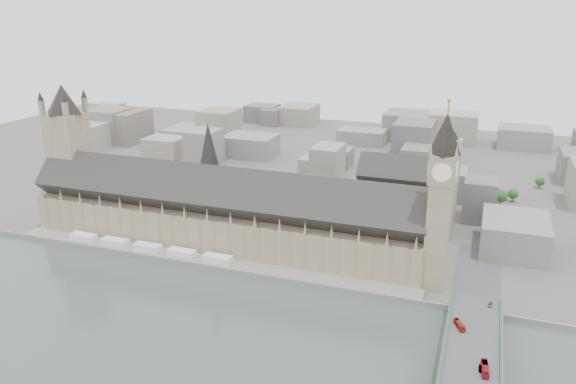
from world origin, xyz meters
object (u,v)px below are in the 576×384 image
(palace_of_westminster, at_px, (221,214))
(red_bus_south, at_px, (485,368))
(red_bus_north, at_px, (459,325))
(victoria_tower, at_px, (69,148))
(car_silver, at_px, (481,368))
(car_approach, at_px, (490,305))
(elizabeth_tower, at_px, (441,190))
(westminster_abbey, at_px, (409,194))

(palace_of_westminster, distance_m, red_bus_south, 194.19)
(red_bus_north, bearing_deg, victoria_tower, 141.15)
(car_silver, bearing_deg, car_approach, 85.82)
(palace_of_westminster, relative_size, red_bus_north, 27.20)
(elizabeth_tower, height_order, red_bus_north, elizabeth_tower)
(car_approach, bearing_deg, red_bus_south, -84.09)
(red_bus_south, bearing_deg, elizabeth_tower, 103.33)
(palace_of_westminster, xyz_separation_m, red_bus_north, (155.39, -67.08, -11.10))
(elizabeth_tower, xyz_separation_m, car_approach, (30.68, -29.94, -47.15))
(red_bus_north, bearing_deg, car_approach, 38.38)
(elizabeth_tower, relative_size, red_bus_north, 11.04)
(elizabeth_tower, bearing_deg, red_bus_north, -72.57)
(elizabeth_tower, relative_size, red_bus_south, 9.53)
(car_silver, bearing_deg, red_bus_south, -26.10)
(victoria_tower, bearing_deg, palace_of_westminster, -2.96)
(red_bus_south, relative_size, car_approach, 2.40)
(palace_of_westminster, xyz_separation_m, red_bus_south, (167.31, -97.97, -10.88))
(palace_of_westminster, bearing_deg, red_bus_north, -23.35)
(palace_of_westminster, bearing_deg, car_silver, -30.40)
(victoria_tower, bearing_deg, car_approach, -9.36)
(westminster_abbey, bearing_deg, palace_of_westminster, -145.83)
(red_bus_north, relative_size, car_silver, 2.17)
(red_bus_south, bearing_deg, red_bus_north, 105.67)
(palace_of_westminster, xyz_separation_m, victoria_tower, (-122.00, 6.30, 32.50))
(red_bus_north, bearing_deg, elizabeth_tower, 83.40)
(car_silver, bearing_deg, victoria_tower, 158.97)
(palace_of_westminster, distance_m, car_approach, 174.14)
(elizabeth_tower, bearing_deg, car_approach, -44.30)
(westminster_abbey, xyz_separation_m, car_silver, (54.90, -172.58, -14.09))
(red_bus_north, bearing_deg, westminster_abbey, 83.31)
(car_approach, bearing_deg, westminster_abbey, 123.59)
(victoria_tower, xyz_separation_m, car_approach, (290.68, -47.94, -44.27))
(elizabeth_tower, height_order, car_silver, elizabeth_tower)
(palace_of_westminster, distance_m, red_bus_north, 169.61)
(elizabeth_tower, bearing_deg, westminster_abbey, 107.29)
(palace_of_westminster, distance_m, westminster_abbey, 134.09)
(westminster_abbey, xyz_separation_m, red_bus_south, (56.39, -173.27, -13.26))
(victoria_tower, distance_m, car_approach, 297.92)
(victoria_tower, relative_size, car_silver, 22.27)
(red_bus_north, xyz_separation_m, red_bus_south, (11.92, -30.89, 0.21))
(car_approach, bearing_deg, car_silver, -85.64)
(palace_of_westminster, relative_size, car_approach, 56.27)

